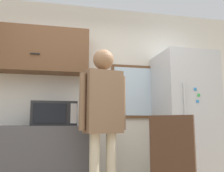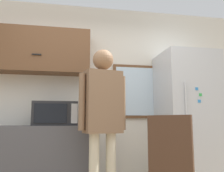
{
  "view_description": "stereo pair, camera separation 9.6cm",
  "coord_description": "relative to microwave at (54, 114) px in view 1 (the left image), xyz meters",
  "views": [
    {
      "loc": [
        -0.45,
        -1.84,
        0.94
      ],
      "look_at": [
        0.17,
        0.96,
        1.37
      ],
      "focal_mm": 40.0,
      "sensor_mm": 36.0,
      "label": 1
    },
    {
      "loc": [
        -0.35,
        -1.86,
        0.94
      ],
      "look_at": [
        0.17,
        0.96,
        1.37
      ],
      "focal_mm": 40.0,
      "sensor_mm": 36.0,
      "label": 2
    }
  ],
  "objects": [
    {
      "name": "upper_cabinets",
      "position": [
        -0.64,
        0.21,
        0.86
      ],
      "size": [
        2.15,
        0.34,
        0.61
      ],
      "color": "brown"
    },
    {
      "name": "person",
      "position": [
        0.53,
        -0.51,
        0.03
      ],
      "size": [
        0.54,
        0.3,
        1.77
      ],
      "rotation": [
        0.0,
        0.0,
        0.22
      ],
      "color": "beige",
      "rests_on": "ground_plane"
    },
    {
      "name": "refrigerator",
      "position": [
        1.79,
        -0.01,
        -0.1
      ],
      "size": [
        0.74,
        0.75,
        1.92
      ],
      "color": "silver",
      "rests_on": "ground_plane"
    },
    {
      "name": "window",
      "position": [
        1.14,
        0.35,
        0.36
      ],
      "size": [
        0.67,
        0.05,
        0.8
      ],
      "color": "brown"
    },
    {
      "name": "back_wall",
      "position": [
        0.48,
        0.39,
        0.29
      ],
      "size": [
        6.0,
        0.06,
        2.7
      ],
      "color": "silver",
      "rests_on": "ground_plane"
    },
    {
      "name": "microwave",
      "position": [
        0.0,
        0.0,
        0.0
      ],
      "size": [
        0.55,
        0.38,
        0.3
      ],
      "color": "#232326",
      "rests_on": "counter"
    },
    {
      "name": "chair",
      "position": [
        1.1,
        -1.07,
        -0.51
      ],
      "size": [
        0.61,
        0.61,
        1.01
      ],
      "rotation": [
        0.0,
        0.0,
        2.38
      ],
      "color": "#472D1E",
      "rests_on": "ground_plane"
    }
  ]
}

